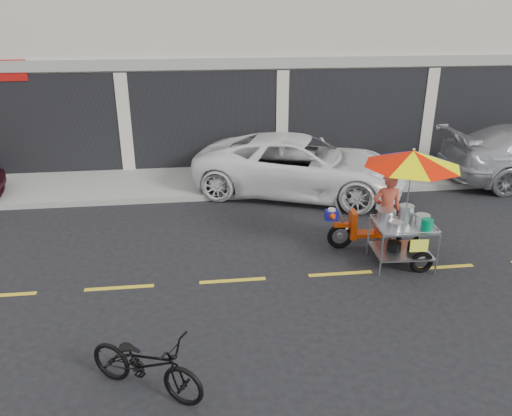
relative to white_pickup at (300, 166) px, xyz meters
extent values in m
plane|color=black|center=(-0.12, -4.31, -0.75)|extent=(90.00, 90.00, 0.00)
cube|color=gray|center=(-0.12, 1.19, -0.67)|extent=(45.00, 3.00, 0.15)
cube|color=beige|center=(-0.12, 6.19, 3.25)|extent=(36.00, 8.00, 8.00)
cube|color=black|center=(-0.12, 2.16, 0.70)|extent=(35.28, 0.06, 2.90)
cube|color=gray|center=(-0.12, 2.14, 2.35)|extent=(36.00, 0.12, 0.30)
cube|color=gold|center=(-0.12, -4.31, -0.75)|extent=(42.00, 0.10, 0.01)
imported|color=white|center=(0.00, 0.00, 0.00)|extent=(5.92, 4.26, 1.50)
imported|color=black|center=(-3.42, -6.92, -0.31)|extent=(1.73, 1.35, 0.87)
torus|color=black|center=(0.16, -3.28, -0.48)|extent=(0.54, 0.13, 0.54)
torus|color=black|center=(1.58, -3.35, -0.48)|extent=(0.54, 0.13, 0.54)
cylinder|color=#9EA0A5|center=(0.16, -3.28, -0.48)|extent=(0.14, 0.06, 0.13)
cylinder|color=#9EA0A5|center=(1.58, -3.35, -0.48)|extent=(0.14, 0.06, 0.13)
cube|color=#C23607|center=(0.16, -3.28, -0.23)|extent=(0.31, 0.13, 0.08)
cylinder|color=#9EA0A5|center=(0.16, -3.28, -0.09)|extent=(0.35, 0.07, 0.76)
cube|color=#C23607|center=(0.40, -3.29, -0.23)|extent=(0.13, 0.33, 0.57)
cube|color=#C23607|center=(0.82, -3.31, -0.45)|extent=(0.77, 0.31, 0.08)
cube|color=#C23607|center=(1.25, -3.34, -0.23)|extent=(0.72, 0.28, 0.38)
cube|color=black|center=(1.15, -3.33, -0.01)|extent=(0.63, 0.26, 0.09)
cylinder|color=#9EA0A5|center=(0.27, -3.28, 0.20)|extent=(0.06, 0.52, 0.03)
sphere|color=black|center=(0.34, -3.10, 0.31)|extent=(0.09, 0.09, 0.09)
cylinder|color=white|center=(0.27, -3.28, -0.30)|extent=(0.12, 0.12, 0.05)
cube|color=navy|center=(-0.05, -3.26, -0.01)|extent=(0.26, 0.22, 0.19)
cylinder|color=white|center=(-0.05, -3.26, 0.10)|extent=(0.16, 0.16, 0.05)
cone|color=#C23607|center=(-0.06, -3.42, 0.01)|extent=(0.18, 0.22, 0.17)
torus|color=black|center=(1.38, -4.43, -0.54)|extent=(0.44, 0.12, 0.44)
cylinder|color=#9EA0A5|center=(0.57, -4.48, -0.35)|extent=(0.04, 0.04, 0.80)
cylinder|color=#9EA0A5|center=(0.61, -3.63, -0.35)|extent=(0.04, 0.04, 0.80)
cylinder|color=#9EA0A5|center=(1.61, -4.54, -0.35)|extent=(0.04, 0.04, 0.80)
cylinder|color=#9EA0A5|center=(1.65, -3.69, -0.35)|extent=(0.04, 0.04, 0.80)
cube|color=#9EA0A5|center=(1.11, -4.09, -0.47)|extent=(1.09, 0.91, 0.03)
cube|color=#9EA0A5|center=(1.11, -4.09, 0.06)|extent=(1.09, 0.91, 0.04)
cylinder|color=#9EA0A5|center=(1.09, -4.51, 0.11)|extent=(1.04, 0.08, 0.02)
cylinder|color=#9EA0A5|center=(1.13, -3.66, 0.11)|extent=(1.04, 0.08, 0.02)
cylinder|color=#9EA0A5|center=(0.59, -4.06, 0.11)|extent=(0.07, 0.85, 0.02)
cylinder|color=#9EA0A5|center=(1.63, -4.11, 0.11)|extent=(0.07, 0.85, 0.02)
cylinder|color=#9EA0A5|center=(1.13, -3.66, -0.47)|extent=(0.08, 0.71, 0.04)
cylinder|color=#9EA0A5|center=(1.13, -3.66, 0.01)|extent=(0.08, 0.71, 0.04)
cube|color=#F5FF3B|center=(1.23, -4.55, -0.13)|extent=(0.33, 0.04, 0.24)
cylinder|color=#B7B7BC|center=(0.84, -3.88, 0.18)|extent=(0.36, 0.36, 0.21)
cylinder|color=#B7B7BC|center=(1.22, -3.88, 0.22)|extent=(0.29, 0.29, 0.29)
cylinder|color=#B7B7BC|center=(1.47, -4.06, 0.15)|extent=(0.28, 0.28, 0.16)
cylinder|color=#B7B7BC|center=(0.86, -4.24, 0.14)|extent=(0.27, 0.27, 0.13)
cylinder|color=#017E49|center=(1.43, -4.34, 0.18)|extent=(0.22, 0.22, 0.21)
cylinder|color=black|center=(0.97, -4.08, -0.37)|extent=(0.28, 0.28, 0.17)
cylinder|color=black|center=(1.35, -4.10, -0.38)|extent=(0.24, 0.24, 0.15)
cylinder|color=#9EA0A5|center=(1.16, -3.99, 0.76)|extent=(0.02, 0.02, 1.42)
sphere|color=#9EA0A5|center=(1.16, -3.99, 1.49)|extent=(0.06, 0.06, 0.06)
imported|color=#B94834|center=(1.06, -3.32, 0.05)|extent=(0.61, 0.42, 1.60)
camera|label=1|loc=(-2.67, -12.13, 3.88)|focal=35.00mm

